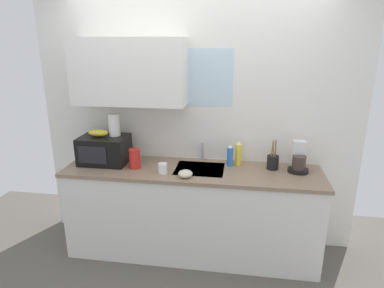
{
  "coord_description": "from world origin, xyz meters",
  "views": [
    {
      "loc": [
        0.44,
        -2.91,
        2.07
      ],
      "look_at": [
        0.0,
        0.0,
        1.15
      ],
      "focal_mm": 31.1,
      "sensor_mm": 36.0,
      "label": 1
    }
  ],
  "objects_px": {
    "microwave": "(104,150)",
    "coffee_maker": "(298,160)",
    "mug_white": "(163,168)",
    "banana_bunch": "(98,133)",
    "paper_towel_roll": "(114,125)",
    "utensil_crock": "(273,162)",
    "dish_soap_bottle_yellow": "(238,153)",
    "dish_soap_bottle_blue": "(230,156)",
    "cereal_canister": "(135,159)",
    "small_bowl": "(185,174)"
  },
  "relations": [
    {
      "from": "microwave",
      "to": "coffee_maker",
      "type": "xyz_separation_m",
      "value": [
        1.87,
        0.06,
        -0.03
      ]
    },
    {
      "from": "mug_white",
      "to": "coffee_maker",
      "type": "bearing_deg",
      "value": 11.37
    },
    {
      "from": "banana_bunch",
      "to": "paper_towel_roll",
      "type": "distance_m",
      "value": 0.18
    },
    {
      "from": "paper_towel_roll",
      "to": "utensil_crock",
      "type": "bearing_deg",
      "value": 0.74
    },
    {
      "from": "banana_bunch",
      "to": "mug_white",
      "type": "bearing_deg",
      "value": -15.49
    },
    {
      "from": "utensil_crock",
      "to": "mug_white",
      "type": "bearing_deg",
      "value": -165.5
    },
    {
      "from": "dish_soap_bottle_yellow",
      "to": "paper_towel_roll",
      "type": "bearing_deg",
      "value": -175.75
    },
    {
      "from": "banana_bunch",
      "to": "mug_white",
      "type": "xyz_separation_m",
      "value": [
        0.69,
        -0.19,
        -0.26
      ]
    },
    {
      "from": "dish_soap_bottle_blue",
      "to": "cereal_canister",
      "type": "xyz_separation_m",
      "value": [
        -0.9,
        -0.2,
        -0.01
      ]
    },
    {
      "from": "microwave",
      "to": "banana_bunch",
      "type": "bearing_deg",
      "value": 178.2
    },
    {
      "from": "paper_towel_roll",
      "to": "dish_soap_bottle_yellow",
      "type": "xyz_separation_m",
      "value": [
        1.21,
        0.09,
        -0.27
      ]
    },
    {
      "from": "paper_towel_roll",
      "to": "coffee_maker",
      "type": "distance_m",
      "value": 1.79
    },
    {
      "from": "dish_soap_bottle_yellow",
      "to": "cereal_canister",
      "type": "relative_size",
      "value": 1.29
    },
    {
      "from": "dish_soap_bottle_yellow",
      "to": "mug_white",
      "type": "height_order",
      "value": "dish_soap_bottle_yellow"
    },
    {
      "from": "microwave",
      "to": "coffee_maker",
      "type": "distance_m",
      "value": 1.87
    },
    {
      "from": "dish_soap_bottle_blue",
      "to": "dish_soap_bottle_yellow",
      "type": "xyz_separation_m",
      "value": [
        0.08,
        0.04,
        0.01
      ]
    },
    {
      "from": "coffee_maker",
      "to": "utensil_crock",
      "type": "relative_size",
      "value": 0.98
    },
    {
      "from": "coffee_maker",
      "to": "mug_white",
      "type": "distance_m",
      "value": 1.26
    },
    {
      "from": "paper_towel_roll",
      "to": "mug_white",
      "type": "height_order",
      "value": "paper_towel_roll"
    },
    {
      "from": "banana_bunch",
      "to": "utensil_crock",
      "type": "height_order",
      "value": "banana_bunch"
    },
    {
      "from": "dish_soap_bottle_blue",
      "to": "dish_soap_bottle_yellow",
      "type": "height_order",
      "value": "dish_soap_bottle_yellow"
    },
    {
      "from": "dish_soap_bottle_blue",
      "to": "cereal_canister",
      "type": "height_order",
      "value": "dish_soap_bottle_blue"
    },
    {
      "from": "coffee_maker",
      "to": "dish_soap_bottle_blue",
      "type": "relative_size",
      "value": 1.27
    },
    {
      "from": "small_bowl",
      "to": "mug_white",
      "type": "bearing_deg",
      "value": 164.74
    },
    {
      "from": "mug_white",
      "to": "small_bowl",
      "type": "height_order",
      "value": "mug_white"
    },
    {
      "from": "paper_towel_roll",
      "to": "cereal_canister",
      "type": "xyz_separation_m",
      "value": [
        0.24,
        -0.15,
        -0.29
      ]
    },
    {
      "from": "mug_white",
      "to": "cereal_canister",
      "type": "bearing_deg",
      "value": 163.07
    },
    {
      "from": "microwave",
      "to": "small_bowl",
      "type": "relative_size",
      "value": 3.54
    },
    {
      "from": "paper_towel_roll",
      "to": "banana_bunch",
      "type": "bearing_deg",
      "value": -161.57
    },
    {
      "from": "utensil_crock",
      "to": "paper_towel_roll",
      "type": "bearing_deg",
      "value": -179.26
    },
    {
      "from": "small_bowl",
      "to": "dish_soap_bottle_yellow",
      "type": "bearing_deg",
      "value": 40.37
    },
    {
      "from": "cereal_canister",
      "to": "paper_towel_roll",
      "type": "bearing_deg",
      "value": 147.99
    },
    {
      "from": "paper_towel_roll",
      "to": "mug_white",
      "type": "bearing_deg",
      "value": -24.14
    },
    {
      "from": "banana_bunch",
      "to": "utensil_crock",
      "type": "distance_m",
      "value": 1.71
    },
    {
      "from": "paper_towel_roll",
      "to": "small_bowl",
      "type": "xyz_separation_m",
      "value": [
        0.76,
        -0.3,
        -0.35
      ]
    },
    {
      "from": "dish_soap_bottle_blue",
      "to": "cereal_canister",
      "type": "distance_m",
      "value": 0.92
    },
    {
      "from": "paper_towel_roll",
      "to": "small_bowl",
      "type": "bearing_deg",
      "value": -21.65
    },
    {
      "from": "dish_soap_bottle_yellow",
      "to": "mug_white",
      "type": "xyz_separation_m",
      "value": [
        -0.68,
        -0.33,
        -0.07
      ]
    },
    {
      "from": "cereal_canister",
      "to": "mug_white",
      "type": "bearing_deg",
      "value": -16.93
    },
    {
      "from": "dish_soap_bottle_blue",
      "to": "banana_bunch",
      "type": "bearing_deg",
      "value": -175.75
    },
    {
      "from": "microwave",
      "to": "cereal_canister",
      "type": "relative_size",
      "value": 2.45
    },
    {
      "from": "utensil_crock",
      "to": "dish_soap_bottle_blue",
      "type": "bearing_deg",
      "value": 176.36
    },
    {
      "from": "mug_white",
      "to": "microwave",
      "type": "bearing_deg",
      "value": 163.5
    },
    {
      "from": "paper_towel_roll",
      "to": "coffee_maker",
      "type": "relative_size",
      "value": 0.79
    },
    {
      "from": "mug_white",
      "to": "small_bowl",
      "type": "bearing_deg",
      "value": -15.26
    },
    {
      "from": "mug_white",
      "to": "small_bowl",
      "type": "xyz_separation_m",
      "value": [
        0.22,
        -0.06,
        -0.02
      ]
    },
    {
      "from": "small_bowl",
      "to": "microwave",
      "type": "bearing_deg",
      "value": 163.82
    },
    {
      "from": "banana_bunch",
      "to": "dish_soap_bottle_yellow",
      "type": "bearing_deg",
      "value": 5.87
    },
    {
      "from": "microwave",
      "to": "mug_white",
      "type": "bearing_deg",
      "value": -16.5
    },
    {
      "from": "coffee_maker",
      "to": "cereal_canister",
      "type": "height_order",
      "value": "coffee_maker"
    }
  ]
}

